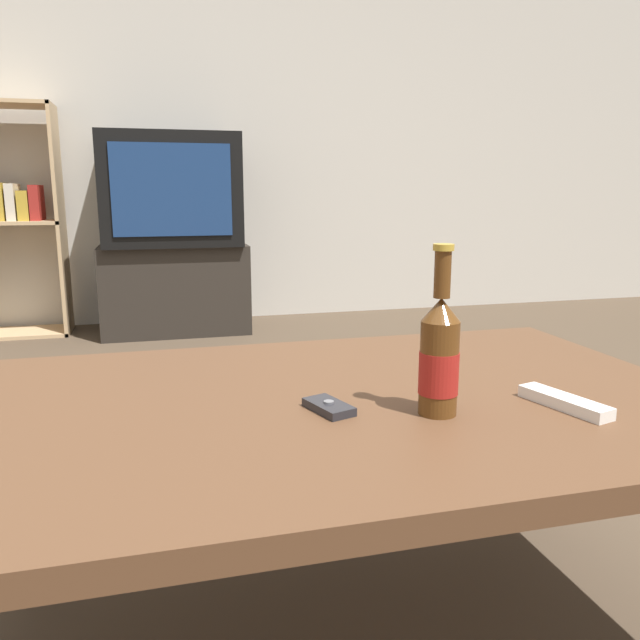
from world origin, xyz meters
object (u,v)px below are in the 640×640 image
object	(u,v)px
tv_stand	(175,288)
cell_phone	(329,407)
remote_control	(564,402)
beer_bottle	(439,356)
television	(171,190)
bookshelf	(9,215)

from	to	relation	value
tv_stand	cell_phone	distance (m)	2.78
tv_stand	cell_phone	bearing A→B (deg)	-86.70
remote_control	beer_bottle	bearing A→B (deg)	157.33
television	tv_stand	bearing A→B (deg)	90.00
bookshelf	remote_control	size ratio (longest dim) A/B	7.61
television	remote_control	world-z (taller)	television
bookshelf	television	bearing A→B (deg)	-7.33
beer_bottle	remote_control	size ratio (longest dim) A/B	1.63
cell_phone	remote_control	distance (m)	0.39
television	cell_phone	distance (m)	2.79
cell_phone	remote_control	size ratio (longest dim) A/B	0.61
television	bookshelf	world-z (taller)	bookshelf
television	remote_control	distance (m)	2.92
cell_phone	bookshelf	bearing A→B (deg)	91.32
tv_stand	cell_phone	xyz separation A→B (m)	(0.16, -2.77, 0.21)
cell_phone	beer_bottle	bearing A→B (deg)	-36.95
cell_phone	remote_control	world-z (taller)	remote_control
beer_bottle	cell_phone	bearing A→B (deg)	161.51
television	bookshelf	bearing A→B (deg)	172.67
television	remote_control	xyz separation A→B (m)	(0.54, -2.85, -0.35)
bookshelf	beer_bottle	bearing A→B (deg)	-67.75
tv_stand	beer_bottle	bearing A→B (deg)	-83.43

